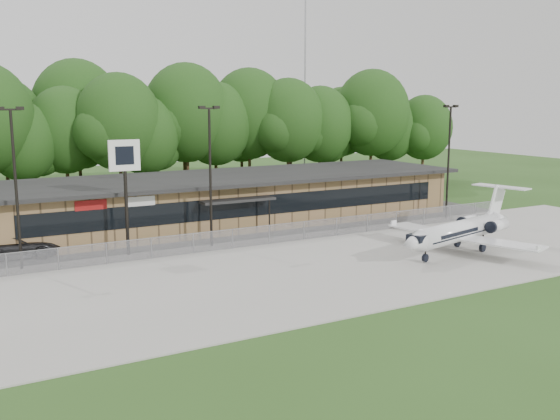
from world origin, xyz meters
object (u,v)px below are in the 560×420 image
business_jet (462,231)px  suv (12,246)px  terminal (231,199)px  pole_sign (125,168)px

business_jet → suv: bearing=140.4°
terminal → pole_sign: pole_sign is taller
terminal → business_jet: bearing=-61.5°
terminal → pole_sign: size_ratio=5.13×
business_jet → terminal: bearing=104.9°
terminal → suv: (-18.17, -4.14, -1.32)m
business_jet → pole_sign: 23.67m
terminal → pole_sign: bearing=-147.2°
business_jet → pole_sign: pole_sign is taller
terminal → suv: bearing=-167.2°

